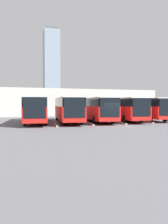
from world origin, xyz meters
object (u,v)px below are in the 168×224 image
Objects in this scene: bus_0 at (145,108)px; bus_1 at (122,108)px; bus_2 at (96,108)px; bus_4 at (36,109)px; bus_3 at (68,109)px.

bus_0 and bus_1 have the same top height.
bus_0 is 8.04m from bus_2.
bus_0 is 1.00× the size of bus_4.
bus_3 is at bearing 7.86° from bus_2.
bus_0 is at bearing -165.45° from bus_1.
bus_0 is 12.04m from bus_3.
bus_2 is 1.00× the size of bus_3.
bus_2 and bus_4 have the same top height.
bus_2 is 1.00× the size of bus_4.
bus_1 and bus_2 have the same top height.
bus_1 is 12.02m from bus_4.
bus_0 and bus_2 have the same top height.
bus_4 is at bearing 1.56° from bus_3.
bus_1 is at bearing -174.31° from bus_4.
bus_1 is at bearing -172.33° from bus_2.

